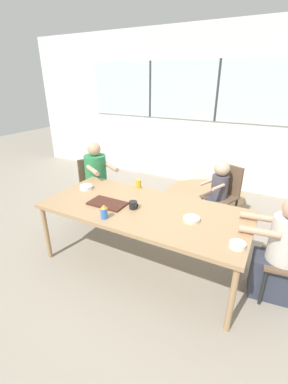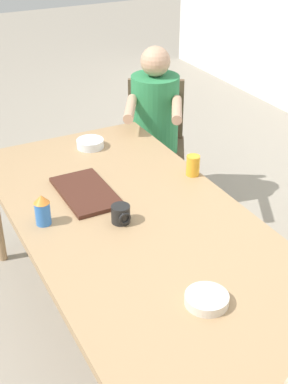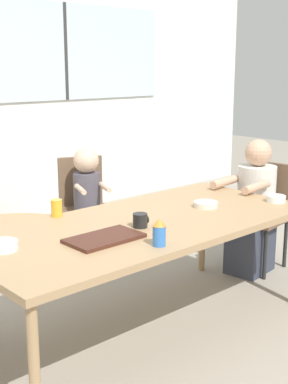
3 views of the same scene
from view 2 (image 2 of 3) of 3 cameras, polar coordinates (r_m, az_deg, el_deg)
name	(u,v)px [view 2 (image 2 of 3)]	position (r m, az deg, el deg)	size (l,w,h in m)	color
ground_plane	(144,345)	(2.76, 0.00, -16.04)	(16.00, 16.00, 0.00)	gray
dining_table	(144,237)	(2.33, 0.00, -4.80)	(2.14, 0.98, 0.70)	tan
chair_for_man_blue_shirt	(155,132)	(3.71, 1.20, 6.41)	(0.55, 0.55, 0.84)	brown
person_man_blue_shirt	(154,141)	(3.55, 1.11, 5.46)	(0.63, 0.55, 1.12)	#333847
food_tray_dark	(86,192)	(2.56, -6.21, -0.02)	(0.40, 0.23, 0.02)	#472319
coffee_mug	(121,214)	(2.32, -2.47, -2.39)	(0.09, 0.08, 0.08)	black
sippy_cup	(42,209)	(2.33, -10.79, -1.83)	(0.07, 0.07, 0.14)	blue
juice_glass	(193,165)	(2.70, 5.25, 2.84)	(0.07, 0.07, 0.11)	gold
bowl_white_shallow	(207,299)	(1.93, 6.70, -11.30)	(0.16, 0.16, 0.04)	silver
bowl_cereal	(90,143)	(3.01, -5.76, 5.17)	(0.15, 0.15, 0.05)	silver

